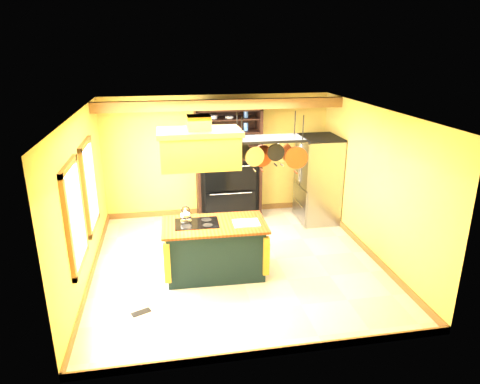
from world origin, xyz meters
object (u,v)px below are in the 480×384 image
object	(u,v)px
kitchen_island	(215,248)
refrigerator	(318,181)
range_hood	(200,147)
hutch	(228,176)
pot_rack	(270,147)

from	to	relation	value
kitchen_island	refrigerator	size ratio (longest dim) A/B	0.94
kitchen_island	refrigerator	bearing A→B (deg)	39.66
refrigerator	range_hood	bearing A→B (deg)	-143.79
refrigerator	hutch	bearing A→B (deg)	163.52
kitchen_island	pot_rack	distance (m)	1.94
range_hood	hutch	bearing A→B (deg)	72.14
pot_rack	refrigerator	bearing A→B (deg)	51.25
kitchen_island	hutch	distance (m)	2.65
range_hood	pot_rack	distance (m)	1.12
kitchen_island	range_hood	distance (m)	1.77
pot_rack	range_hood	bearing A→B (deg)	180.00
range_hood	refrigerator	bearing A→B (deg)	36.21
kitchen_island	refrigerator	world-z (taller)	refrigerator
pot_rack	refrigerator	world-z (taller)	pot_rack
kitchen_island	range_hood	world-z (taller)	range_hood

